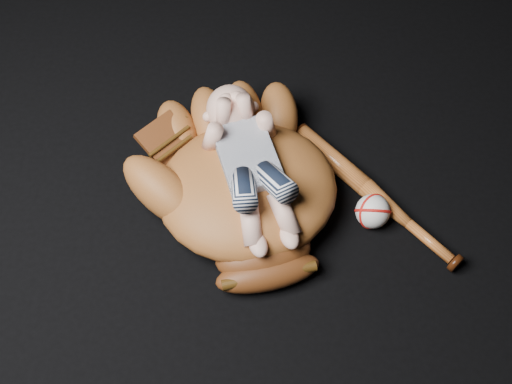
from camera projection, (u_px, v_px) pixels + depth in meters
baseball_glove at (247, 184)px, 1.35m from camera, size 0.57×0.63×0.17m
newborn_baby at (252, 166)px, 1.31m from camera, size 0.28×0.43×0.16m
baseball_bat at (375, 195)px, 1.41m from camera, size 0.33×0.40×0.04m
baseball at (373, 211)px, 1.37m from camera, size 0.09×0.09×0.07m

